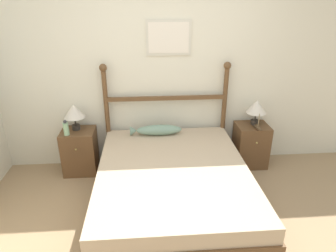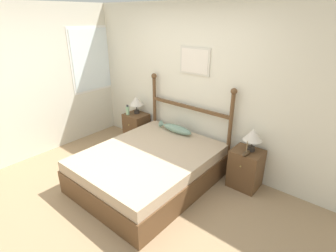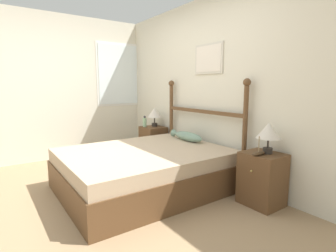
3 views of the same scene
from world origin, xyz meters
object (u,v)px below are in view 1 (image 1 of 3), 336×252
(bottle, at_px, (66,128))
(model_boat, at_px, (258,127))
(fish_pillow, at_px, (157,130))
(bed, at_px, (173,187))
(table_lamp_left, at_px, (74,112))
(nightstand_right, at_px, (251,145))
(nightstand_left, at_px, (80,151))
(table_lamp_right, at_px, (257,107))

(bottle, bearing_deg, model_boat, -0.14)
(bottle, distance_m, fish_pillow, 1.12)
(bed, xyz_separation_m, bottle, (-1.24, 0.72, 0.42))
(fish_pillow, bearing_deg, model_boat, -3.69)
(table_lamp_left, relative_size, model_boat, 1.64)
(bed, bearing_deg, table_lamp_left, 142.82)
(nightstand_right, xyz_separation_m, bottle, (-2.38, -0.11, 0.38))
(nightstand_left, bearing_deg, bed, -36.25)
(table_lamp_right, bearing_deg, bed, -143.52)
(table_lamp_left, relative_size, table_lamp_right, 1.00)
(bed, bearing_deg, nightstand_right, 36.25)
(nightstand_right, distance_m, table_lamp_left, 2.36)
(nightstand_right, height_order, model_boat, model_boat)
(fish_pillow, bearing_deg, nightstand_left, 178.01)
(bed, distance_m, bottle, 1.50)
(nightstand_left, xyz_separation_m, nightstand_right, (2.28, 0.00, 0.00))
(nightstand_left, bearing_deg, fish_pillow, -1.99)
(bed, height_order, table_lamp_left, table_lamp_left)
(nightstand_left, relative_size, table_lamp_right, 1.73)
(table_lamp_left, relative_size, fish_pillow, 0.51)
(bottle, height_order, fish_pillow, bottle)
(bed, distance_m, nightstand_right, 1.41)
(table_lamp_right, relative_size, model_boat, 1.64)
(nightstand_left, height_order, table_lamp_right, table_lamp_right)
(model_boat, bearing_deg, bottle, 179.86)
(table_lamp_right, bearing_deg, bottle, -176.67)
(bed, height_order, bottle, bottle)
(bed, relative_size, model_boat, 9.72)
(model_boat, bearing_deg, nightstand_left, 177.06)
(table_lamp_right, bearing_deg, fish_pillow, -177.23)
(nightstand_right, height_order, table_lamp_right, table_lamp_right)
(bed, height_order, fish_pillow, fish_pillow)
(model_boat, bearing_deg, table_lamp_left, 175.98)
(nightstand_right, bearing_deg, bed, -143.75)
(table_lamp_left, distance_m, model_boat, 2.33)
(nightstand_left, xyz_separation_m, model_boat, (2.30, -0.12, 0.32))
(table_lamp_left, bearing_deg, bottle, -117.72)
(model_boat, relative_size, fish_pillow, 0.31)
(bottle, relative_size, fish_pillow, 0.30)
(bed, distance_m, table_lamp_right, 1.56)
(bed, distance_m, model_boat, 1.41)
(table_lamp_left, bearing_deg, fish_pillow, -4.45)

